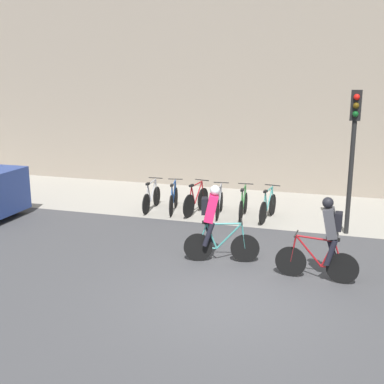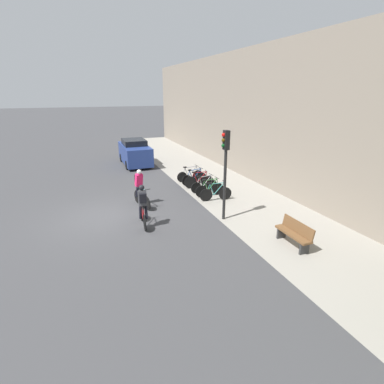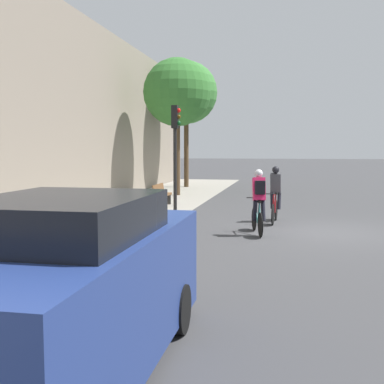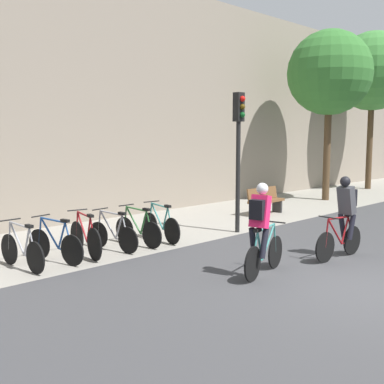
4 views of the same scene
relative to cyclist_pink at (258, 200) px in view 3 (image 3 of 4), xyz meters
name	(u,v)px [view 3 (image 3 of 4)]	position (x,y,z in m)	size (l,w,h in m)	color
ground	(323,232)	(0.80, -1.76, -0.95)	(200.00, 200.00, 0.00)	#3D3D3F
kerb_strip	(95,224)	(0.80, 4.99, -0.94)	(44.00, 4.50, 0.01)	gray
building_facade	(15,100)	(0.80, 7.54, 2.86)	(44.00, 0.60, 7.61)	gray
cyclist_pink	(258,200)	(0.00, 0.00, 0.00)	(1.67, 0.58, 1.76)	black
cyclist_grey	(275,192)	(2.43, -0.39, 0.00)	(1.68, 0.46, 1.76)	black
parked_bike_0	(87,235)	(-2.93, 3.62, -0.56)	(0.46, 1.66, 0.95)	black
parked_bike_1	(100,230)	(-2.20, 3.62, -0.55)	(0.48, 1.64, 0.96)	black
parked_bike_2	(110,224)	(-1.48, 3.62, -0.54)	(0.46, 1.65, 0.98)	black
parked_bike_3	(120,221)	(-0.75, 3.62, -0.57)	(0.46, 1.59, 0.94)	black
parked_bike_4	(129,217)	(-0.03, 3.62, -0.56)	(0.46, 1.62, 0.95)	black
parked_bike_5	(137,213)	(0.69, 3.62, -0.55)	(0.46, 1.64, 0.96)	black
traffic_light_pole	(175,140)	(2.88, 2.95, 1.64)	(0.26, 0.30, 3.75)	black
bench	(162,195)	(5.84, 4.23, -0.48)	(1.54, 0.44, 0.89)	brown
parked_car	(69,290)	(-8.50, 1.38, -0.05)	(4.30, 1.84, 1.85)	navy
street_tree_0	(177,93)	(10.48, 4.64, 4.11)	(3.34, 3.34, 6.75)	#4C3823
street_tree_1	(186,93)	(15.62, 5.26, 4.69)	(3.73, 3.73, 7.53)	#4C3823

